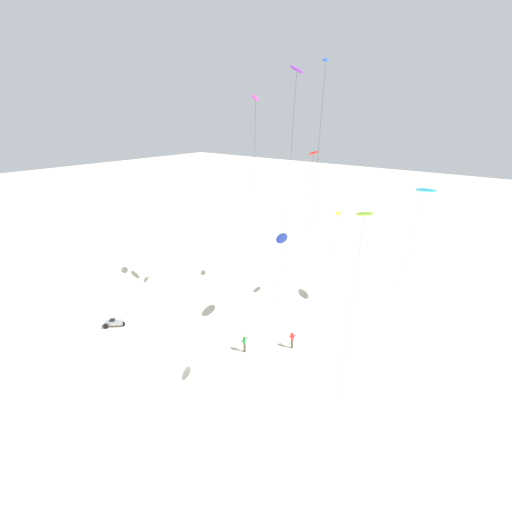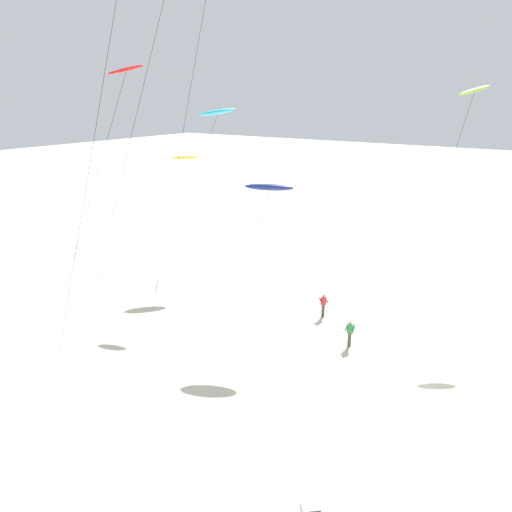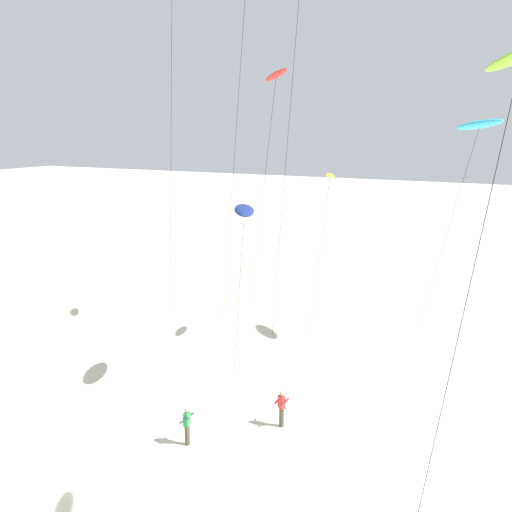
{
  "view_description": "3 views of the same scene",
  "coord_description": "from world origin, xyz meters",
  "px_view_note": "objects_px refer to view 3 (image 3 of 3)",
  "views": [
    {
      "loc": [
        26.84,
        -21.44,
        20.92
      ],
      "look_at": [
        1.74,
        9.36,
        7.65
      ],
      "focal_mm": 31.72,
      "sensor_mm": 36.0,
      "label": 1
    },
    {
      "loc": [
        -22.03,
        -4.85,
        14.67
      ],
      "look_at": [
        2.38,
        11.55,
        5.01
      ],
      "focal_mm": 34.74,
      "sensor_mm": 36.0,
      "label": 2
    },
    {
      "loc": [
        16.63,
        -13.99,
        13.28
      ],
      "look_at": [
        4.85,
        9.41,
        7.53
      ],
      "focal_mm": 42.48,
      "sensor_mm": 36.0,
      "label": 3
    }
  ],
  "objects_px": {
    "kite_flyer_nearest": "(282,408)",
    "kite_navy": "(244,211)",
    "kite_yellow": "(330,177)",
    "kite_flyer_middle": "(187,425)",
    "kite_cyan": "(479,125)",
    "kite_red": "(276,78)"
  },
  "relations": [
    {
      "from": "kite_flyer_nearest",
      "to": "kite_flyer_middle",
      "type": "xyz_separation_m",
      "value": [
        -2.9,
        -3.23,
        0.0
      ]
    },
    {
      "from": "kite_cyan",
      "to": "kite_navy",
      "type": "distance_m",
      "value": 14.67
    },
    {
      "from": "kite_red",
      "to": "kite_flyer_middle",
      "type": "distance_m",
      "value": 21.27
    },
    {
      "from": "kite_navy",
      "to": "kite_cyan",
      "type": "bearing_deg",
      "value": 50.57
    },
    {
      "from": "kite_cyan",
      "to": "kite_red",
      "type": "bearing_deg",
      "value": -170.83
    },
    {
      "from": "kite_yellow",
      "to": "kite_flyer_nearest",
      "type": "bearing_deg",
      "value": -80.24
    },
    {
      "from": "kite_yellow",
      "to": "kite_flyer_nearest",
      "type": "distance_m",
      "value": 14.19
    },
    {
      "from": "kite_navy",
      "to": "kite_flyer_nearest",
      "type": "relative_size",
      "value": 5.73
    },
    {
      "from": "kite_yellow",
      "to": "kite_navy",
      "type": "xyz_separation_m",
      "value": [
        -1.35,
        -8.03,
        -1.0
      ]
    },
    {
      "from": "kite_red",
      "to": "kite_flyer_nearest",
      "type": "xyz_separation_m",
      "value": [
        5.76,
        -11.55,
        -15.03
      ]
    },
    {
      "from": "kite_yellow",
      "to": "kite_cyan",
      "type": "relative_size",
      "value": 0.77
    },
    {
      "from": "kite_red",
      "to": "kite_yellow",
      "type": "bearing_deg",
      "value": -14.43
    },
    {
      "from": "kite_navy",
      "to": "kite_flyer_middle",
      "type": "xyz_separation_m",
      "value": [
        0.27,
        -5.73,
        -8.33
      ]
    },
    {
      "from": "kite_yellow",
      "to": "kite_flyer_middle",
      "type": "xyz_separation_m",
      "value": [
        -1.09,
        -13.76,
        -9.33
      ]
    },
    {
      "from": "kite_yellow",
      "to": "kite_cyan",
      "type": "height_order",
      "value": "kite_cyan"
    },
    {
      "from": "kite_yellow",
      "to": "kite_cyan",
      "type": "distance_m",
      "value": 8.66
    },
    {
      "from": "kite_cyan",
      "to": "kite_flyer_nearest",
      "type": "height_order",
      "value": "kite_cyan"
    },
    {
      "from": "kite_cyan",
      "to": "kite_navy",
      "type": "height_order",
      "value": "kite_cyan"
    },
    {
      "from": "kite_navy",
      "to": "kite_flyer_middle",
      "type": "height_order",
      "value": "kite_navy"
    },
    {
      "from": "kite_navy",
      "to": "kite_flyer_middle",
      "type": "bearing_deg",
      "value": -87.35
    },
    {
      "from": "kite_red",
      "to": "kite_flyer_middle",
      "type": "bearing_deg",
      "value": -79.04
    },
    {
      "from": "kite_flyer_nearest",
      "to": "kite_navy",
      "type": "bearing_deg",
      "value": 141.65
    }
  ]
}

